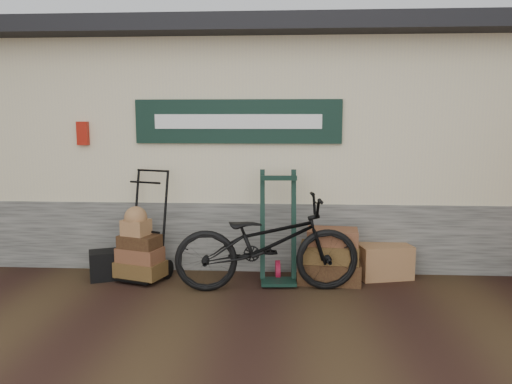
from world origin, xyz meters
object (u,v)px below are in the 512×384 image
black_trunk (104,265)px  bicycle (267,238)px  suitcase_stack (329,255)px  wicker_hamper (384,261)px  porter_trolley (146,224)px  green_barrow (278,227)px

black_trunk → bicycle: bearing=-7.9°
suitcase_stack → wicker_hamper: 0.74m
porter_trolley → bicycle: porter_trolley is taller
wicker_hamper → bicycle: 1.61m
wicker_hamper → bicycle: (-1.45, -0.57, 0.41)m
bicycle → suitcase_stack: bearing=-71.2°
porter_trolley → green_barrow: size_ratio=1.01×
suitcase_stack → black_trunk: bearing=-178.6°
wicker_hamper → bicycle: size_ratio=0.30×
wicker_hamper → porter_trolley: bearing=-176.2°
green_barrow → porter_trolley: bearing=173.5°
porter_trolley → green_barrow: (1.64, -0.08, -0.01)m
suitcase_stack → bicycle: bearing=-155.0°
porter_trolley → green_barrow: bearing=16.0°
bicycle → porter_trolley: bearing=70.1°
porter_trolley → bicycle: bearing=4.9°
wicker_hamper → black_trunk: size_ratio=1.82×
porter_trolley → suitcase_stack: bearing=18.2°
suitcase_stack → bicycle: size_ratio=0.35×
black_trunk → bicycle: (2.04, -0.28, 0.44)m
suitcase_stack → wicker_hamper: suitcase_stack is taller
black_trunk → bicycle: 2.10m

